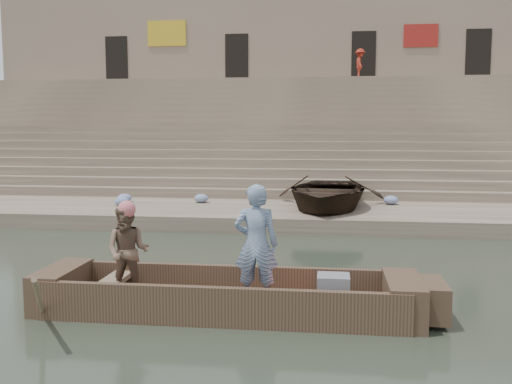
% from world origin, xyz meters
% --- Properties ---
extents(ground, '(120.00, 120.00, 0.00)m').
position_xyz_m(ground, '(0.00, 0.00, 0.00)').
color(ground, '#2C3628').
rests_on(ground, ground).
extents(lower_landing, '(32.00, 4.00, 0.40)m').
position_xyz_m(lower_landing, '(0.00, 8.00, 0.20)').
color(lower_landing, gray).
rests_on(lower_landing, ground).
extents(mid_landing, '(32.00, 3.00, 2.80)m').
position_xyz_m(mid_landing, '(0.00, 15.50, 1.40)').
color(mid_landing, gray).
rests_on(mid_landing, ground).
extents(upper_landing, '(32.00, 3.00, 5.20)m').
position_xyz_m(upper_landing, '(0.00, 22.50, 2.60)').
color(upper_landing, gray).
rests_on(upper_landing, ground).
extents(ghat_steps, '(32.00, 11.00, 5.20)m').
position_xyz_m(ghat_steps, '(0.00, 17.19, 1.80)').
color(ghat_steps, gray).
rests_on(ghat_steps, ground).
extents(building_wall, '(32.00, 5.07, 11.20)m').
position_xyz_m(building_wall, '(0.00, 26.50, 5.60)').
color(building_wall, gray).
rests_on(building_wall, ground).
extents(main_rowboat, '(5.00, 1.30, 0.22)m').
position_xyz_m(main_rowboat, '(1.75, -0.25, 0.11)').
color(main_rowboat, brown).
rests_on(main_rowboat, ground).
extents(rowboat_trim, '(6.04, 2.63, 2.04)m').
position_xyz_m(rowboat_trim, '(1.96, -0.25, 0.31)').
color(rowboat_trim, brown).
rests_on(rowboat_trim, ground).
extents(standing_man, '(0.63, 0.42, 1.72)m').
position_xyz_m(standing_man, '(2.22, -0.44, 1.08)').
color(standing_man, navy).
rests_on(standing_man, main_rowboat).
extents(rowing_man, '(0.68, 0.54, 1.37)m').
position_xyz_m(rowing_man, '(0.31, -0.37, 0.91)').
color(rowing_man, '#297D5A').
rests_on(rowing_man, main_rowboat).
extents(television, '(0.46, 0.42, 0.40)m').
position_xyz_m(television, '(3.30, -0.25, 0.42)').
color(television, gray).
rests_on(television, main_rowboat).
extents(beached_rowboat, '(3.65, 4.84, 0.95)m').
position_xyz_m(beached_rowboat, '(3.16, 8.17, 0.87)').
color(beached_rowboat, '#2D2116').
rests_on(beached_rowboat, lower_landing).
extents(pedestrian, '(0.58, 0.99, 1.53)m').
position_xyz_m(pedestrian, '(4.73, 22.12, 5.96)').
color(pedestrian, '#9E2A1A').
rests_on(pedestrian, upper_landing).
extents(cloth_bundles, '(8.62, 1.71, 0.26)m').
position_xyz_m(cloth_bundles, '(0.37, 8.72, 0.53)').
color(cloth_bundles, '#3F5999').
rests_on(cloth_bundles, lower_landing).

